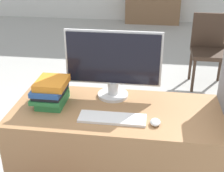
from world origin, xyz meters
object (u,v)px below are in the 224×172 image
Objects in this scene: monitor at (113,63)px; mouse at (155,122)px; far_chair at (209,46)px; keyboard at (112,118)px; book_stack at (51,92)px.

monitor is 7.59× the size of mouse.
far_chair is (0.66, 2.31, -0.27)m from mouse.
keyboard is at bearing -83.13° from monitor.
monitor is 0.49m from mouse.
mouse is 0.09× the size of far_chair.
book_stack is at bearing 160.82° from keyboard.
mouse is (0.29, -0.32, -0.23)m from monitor.
far_chair is (0.92, 2.29, -0.26)m from keyboard.
book_stack is 0.29× the size of far_chair.
keyboard is at bearing -166.98° from far_chair.
mouse is (0.25, -0.02, 0.01)m from keyboard.
keyboard is 0.45× the size of far_chair.
monitor is 1.57× the size of keyboard.
mouse is 2.42m from far_chair.
keyboard is 1.52× the size of book_stack.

